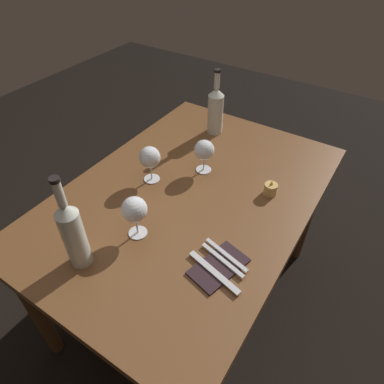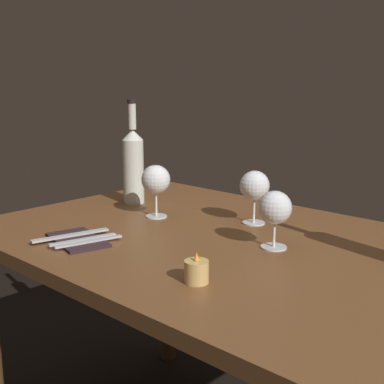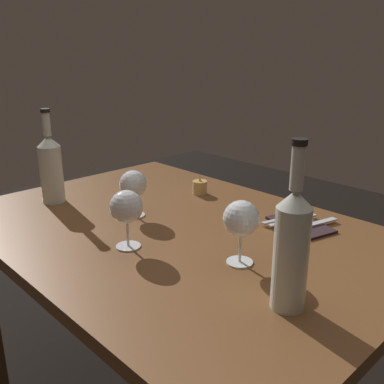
{
  "view_description": "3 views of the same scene",
  "coord_description": "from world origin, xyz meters",
  "px_view_note": "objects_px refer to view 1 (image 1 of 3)",
  "views": [
    {
      "loc": [
        0.84,
        0.56,
        1.64
      ],
      "look_at": [
        0.05,
        0.05,
        0.81
      ],
      "focal_mm": 31.82,
      "sensor_mm": 36.0,
      "label": 1
    },
    {
      "loc": [
        -0.88,
        1.04,
        1.16
      ],
      "look_at": [
        0.06,
        0.04,
        0.86
      ],
      "focal_mm": 49.58,
      "sensor_mm": 36.0,
      "label": 2
    },
    {
      "loc": [
        0.89,
        -0.79,
        1.24
      ],
      "look_at": [
        0.05,
        0.02,
        0.86
      ],
      "focal_mm": 41.06,
      "sensor_mm": 36.0,
      "label": 3
    }
  ],
  "objects_px": {
    "fork_outer": "(226,255)",
    "wine_bottle": "(216,110)",
    "wine_glass_left": "(204,151)",
    "folded_napkin": "(219,266)",
    "wine_glass_right": "(150,158)",
    "fork_inner": "(223,260)",
    "table_knife": "(214,272)",
    "wine_glass_centre": "(134,210)",
    "votive_candle": "(270,189)",
    "wine_bottle_second": "(73,233)"
  },
  "relations": [
    {
      "from": "wine_glass_right",
      "to": "wine_bottle",
      "type": "xyz_separation_m",
      "value": [
        -0.47,
        0.03,
        0.01
      ]
    },
    {
      "from": "votive_candle",
      "to": "folded_napkin",
      "type": "bearing_deg",
      "value": 0.57
    },
    {
      "from": "votive_candle",
      "to": "fork_outer",
      "type": "bearing_deg",
      "value": 0.65
    },
    {
      "from": "fork_inner",
      "to": "table_knife",
      "type": "xyz_separation_m",
      "value": [
        0.06,
        0.0,
        0.0
      ]
    },
    {
      "from": "wine_bottle_second",
      "to": "fork_inner",
      "type": "bearing_deg",
      "value": 122.27
    },
    {
      "from": "wine_glass_left",
      "to": "table_knife",
      "type": "bearing_deg",
      "value": 34.95
    },
    {
      "from": "wine_glass_left",
      "to": "wine_glass_centre",
      "type": "xyz_separation_m",
      "value": [
        0.43,
        -0.0,
        0.01
      ]
    },
    {
      "from": "wine_glass_left",
      "to": "wine_bottle",
      "type": "height_order",
      "value": "wine_bottle"
    },
    {
      "from": "folded_napkin",
      "to": "fork_outer",
      "type": "relative_size",
      "value": 1.19
    },
    {
      "from": "wine_glass_right",
      "to": "wine_bottle_second",
      "type": "bearing_deg",
      "value": 8.47
    },
    {
      "from": "wine_glass_right",
      "to": "wine_bottle_second",
      "type": "relative_size",
      "value": 0.45
    },
    {
      "from": "folded_napkin",
      "to": "table_knife",
      "type": "distance_m",
      "value": 0.03
    },
    {
      "from": "wine_glass_right",
      "to": "wine_bottle",
      "type": "height_order",
      "value": "wine_bottle"
    },
    {
      "from": "wine_bottle",
      "to": "fork_inner",
      "type": "distance_m",
      "value": 0.81
    },
    {
      "from": "folded_napkin",
      "to": "table_knife",
      "type": "bearing_deg",
      "value": 0.0
    },
    {
      "from": "wine_bottle",
      "to": "folded_napkin",
      "type": "xyz_separation_m",
      "value": [
        0.7,
        0.42,
        -0.12
      ]
    },
    {
      "from": "votive_candle",
      "to": "folded_napkin",
      "type": "relative_size",
      "value": 0.32
    },
    {
      "from": "wine_glass_left",
      "to": "fork_outer",
      "type": "height_order",
      "value": "wine_glass_left"
    },
    {
      "from": "wine_bottle",
      "to": "wine_glass_centre",
      "type": "bearing_deg",
      "value": 8.81
    },
    {
      "from": "wine_glass_centre",
      "to": "wine_glass_left",
      "type": "bearing_deg",
      "value": 179.37
    },
    {
      "from": "wine_glass_left",
      "to": "wine_bottle",
      "type": "distance_m",
      "value": 0.32
    },
    {
      "from": "votive_candle",
      "to": "wine_bottle",
      "type": "bearing_deg",
      "value": -124.25
    },
    {
      "from": "wine_glass_centre",
      "to": "wine_bottle",
      "type": "height_order",
      "value": "wine_bottle"
    },
    {
      "from": "wine_glass_left",
      "to": "fork_inner",
      "type": "height_order",
      "value": "wine_glass_left"
    },
    {
      "from": "wine_bottle_second",
      "to": "wine_glass_left",
      "type": "bearing_deg",
      "value": 172.64
    },
    {
      "from": "wine_glass_left",
      "to": "folded_napkin",
      "type": "distance_m",
      "value": 0.52
    },
    {
      "from": "votive_candle",
      "to": "table_knife",
      "type": "height_order",
      "value": "votive_candle"
    },
    {
      "from": "wine_glass_centre",
      "to": "wine_bottle_second",
      "type": "height_order",
      "value": "wine_bottle_second"
    },
    {
      "from": "wine_glass_left",
      "to": "wine_glass_centre",
      "type": "bearing_deg",
      "value": -0.63
    },
    {
      "from": "wine_glass_left",
      "to": "wine_glass_right",
      "type": "height_order",
      "value": "wine_glass_right"
    },
    {
      "from": "fork_outer",
      "to": "folded_napkin",
      "type": "bearing_deg",
      "value": 0.0
    },
    {
      "from": "wine_glass_right",
      "to": "wine_bottle",
      "type": "relative_size",
      "value": 0.5
    },
    {
      "from": "fork_outer",
      "to": "wine_bottle",
      "type": "bearing_deg",
      "value": -147.07
    },
    {
      "from": "wine_glass_right",
      "to": "table_knife",
      "type": "distance_m",
      "value": 0.53
    },
    {
      "from": "fork_outer",
      "to": "wine_glass_centre",
      "type": "bearing_deg",
      "value": -75.87
    },
    {
      "from": "wine_glass_left",
      "to": "votive_candle",
      "type": "xyz_separation_m",
      "value": [
        -0.01,
        0.3,
        -0.08
      ]
    },
    {
      "from": "votive_candle",
      "to": "wine_glass_centre",
      "type": "bearing_deg",
      "value": -34.41
    },
    {
      "from": "wine_glass_left",
      "to": "folded_napkin",
      "type": "bearing_deg",
      "value": 36.89
    },
    {
      "from": "votive_candle",
      "to": "fork_inner",
      "type": "relative_size",
      "value": 0.38
    },
    {
      "from": "wine_bottle_second",
      "to": "fork_outer",
      "type": "height_order",
      "value": "wine_bottle_second"
    },
    {
      "from": "wine_bottle",
      "to": "fork_outer",
      "type": "height_order",
      "value": "wine_bottle"
    },
    {
      "from": "wine_glass_centre",
      "to": "fork_inner",
      "type": "height_order",
      "value": "wine_glass_centre"
    },
    {
      "from": "fork_outer",
      "to": "wine_glass_left",
      "type": "bearing_deg",
      "value": -139.44
    },
    {
      "from": "wine_glass_right",
      "to": "fork_inner",
      "type": "height_order",
      "value": "wine_glass_right"
    },
    {
      "from": "wine_glass_left",
      "to": "fork_outer",
      "type": "relative_size",
      "value": 0.83
    },
    {
      "from": "fork_outer",
      "to": "votive_candle",
      "type": "bearing_deg",
      "value": -179.35
    },
    {
      "from": "wine_bottle_second",
      "to": "folded_napkin",
      "type": "distance_m",
      "value": 0.46
    },
    {
      "from": "wine_bottle",
      "to": "fork_outer",
      "type": "relative_size",
      "value": 1.78
    },
    {
      "from": "fork_outer",
      "to": "fork_inner",
      "type": "bearing_deg",
      "value": 0.0
    },
    {
      "from": "fork_outer",
      "to": "table_knife",
      "type": "distance_m",
      "value": 0.08
    }
  ]
}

